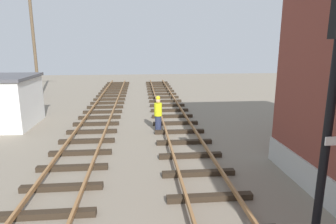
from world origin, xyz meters
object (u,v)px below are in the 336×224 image
(parked_car_blue, at_px, (0,86))
(utility_pole_far, at_px, (34,41))
(track_worker_foreground, at_px, (158,114))
(control_hut, at_px, (6,101))
(signal_mast, at_px, (333,90))

(parked_car_blue, xyz_separation_m, utility_pole_far, (3.62, -1.38, 3.79))
(utility_pole_far, bearing_deg, track_worker_foreground, -48.57)
(control_hut, distance_m, track_worker_foreground, 8.38)
(utility_pole_far, bearing_deg, signal_mast, -57.99)
(signal_mast, height_order, parked_car_blue, signal_mast)
(control_hut, xyz_separation_m, parked_car_blue, (-4.72, 9.95, -0.49))
(control_hut, height_order, utility_pole_far, utility_pole_far)
(utility_pole_far, xyz_separation_m, track_worker_foreground, (9.24, -10.47, -3.76))
(signal_mast, height_order, track_worker_foreground, signal_mast)
(control_hut, bearing_deg, parked_car_blue, 115.37)
(parked_car_blue, distance_m, utility_pole_far, 5.42)
(utility_pole_far, relative_size, track_worker_foreground, 4.80)
(signal_mast, xyz_separation_m, utility_pole_far, (-12.21, 19.52, 1.19))
(parked_car_blue, bearing_deg, utility_pole_far, -20.92)
(signal_mast, xyz_separation_m, control_hut, (-11.11, 10.96, -2.11))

